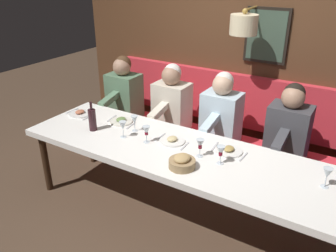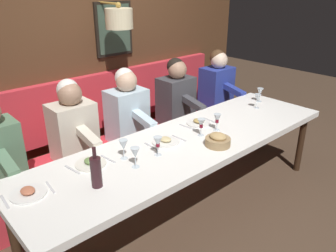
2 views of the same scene
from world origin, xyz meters
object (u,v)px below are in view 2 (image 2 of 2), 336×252
(diner_far, at_px, (73,123))
(wine_glass_6, at_px, (260,92))
(diner_nearest, at_px, (217,82))
(wine_glass_2, at_px, (135,153))
(wine_glass_4, at_px, (158,142))
(wine_bottle, at_px, (96,172))
(wine_glass_0, at_px, (123,145))
(wine_glass_1, at_px, (201,124))
(dining_table, at_px, (188,146))
(bread_bowl, at_px, (218,140))
(diner_middle, at_px, (127,108))
(wine_glass_5, at_px, (217,119))
(wine_glass_3, at_px, (258,98))
(diner_near, at_px, (176,94))

(diner_far, distance_m, wine_glass_6, 2.15)
(diner_nearest, distance_m, wine_glass_2, 2.27)
(wine_glass_2, relative_size, wine_glass_4, 1.00)
(wine_glass_2, xyz_separation_m, wine_bottle, (-0.03, 0.36, -0.00))
(wine_glass_6, bearing_deg, wine_glass_0, 92.07)
(wine_glass_4, xyz_separation_m, wine_bottle, (-0.06, 0.61, 0.00))
(wine_glass_1, bearing_deg, diner_nearest, -55.16)
(wine_bottle, bearing_deg, wine_glass_0, -61.46)
(dining_table, bearing_deg, bread_bowl, -154.61)
(diner_middle, distance_m, wine_glass_5, 0.99)
(diner_far, height_order, wine_glass_6, diner_far)
(bread_bowl, bearing_deg, wine_glass_3, -73.20)
(dining_table, bearing_deg, wine_glass_5, -94.29)
(wine_glass_1, distance_m, wine_glass_5, 0.20)
(wine_glass_3, xyz_separation_m, bread_bowl, (-0.32, 1.04, -0.07))
(diner_middle, height_order, diner_far, same)
(wine_glass_0, relative_size, wine_glass_1, 1.00)
(wine_glass_3, height_order, wine_glass_6, same)
(wine_glass_0, distance_m, wine_bottle, 0.42)
(wine_glass_6, height_order, bread_bowl, wine_glass_6)
(diner_near, xyz_separation_m, wine_glass_1, (-0.89, 0.53, 0.04))
(diner_far, bearing_deg, wine_glass_0, -177.25)
(dining_table, bearing_deg, diner_nearest, -58.42)
(diner_middle, bearing_deg, wine_glass_4, 158.81)
(wine_glass_0, xyz_separation_m, wine_glass_3, (-0.04, -1.78, 0.00))
(wine_glass_4, bearing_deg, wine_glass_0, 59.74)
(wine_glass_3, relative_size, wine_glass_6, 1.00)
(diner_nearest, bearing_deg, wine_glass_0, 110.64)
(dining_table, height_order, wine_glass_4, wine_glass_4)
(diner_near, bearing_deg, wine_glass_3, -149.84)
(dining_table, distance_m, wine_bottle, 1.01)
(wine_glass_2, xyz_separation_m, bread_bowl, (-0.18, -0.75, -0.07))
(diner_nearest, relative_size, wine_glass_1, 4.82)
(diner_nearest, height_order, wine_glass_2, diner_nearest)
(diner_nearest, relative_size, wine_glass_5, 4.82)
(diner_near, bearing_deg, wine_glass_2, 125.50)
(wine_glass_0, distance_m, wine_glass_6, 1.99)
(wine_glass_4, xyz_separation_m, bread_bowl, (-0.21, -0.50, -0.07))
(wine_glass_0, relative_size, wine_glass_2, 1.00)
(wine_glass_2, bearing_deg, diner_far, 1.49)
(wine_glass_3, bearing_deg, diner_nearest, -18.73)
(wine_glass_0, distance_m, bread_bowl, 0.82)
(wine_glass_5, relative_size, wine_glass_6, 1.00)
(wine_glass_6, distance_m, bread_bowl, 1.32)
(diner_middle, relative_size, wine_bottle, 2.64)
(diner_near, xyz_separation_m, wine_glass_0, (-0.77, 1.31, 0.04))
(wine_glass_3, bearing_deg, wine_glass_5, 97.00)
(diner_nearest, xyz_separation_m, wine_glass_6, (-0.70, 0.07, 0.04))
(dining_table, xyz_separation_m, wine_glass_0, (0.11, 0.62, 0.17))
(wine_glass_1, bearing_deg, bread_bowl, 169.71)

